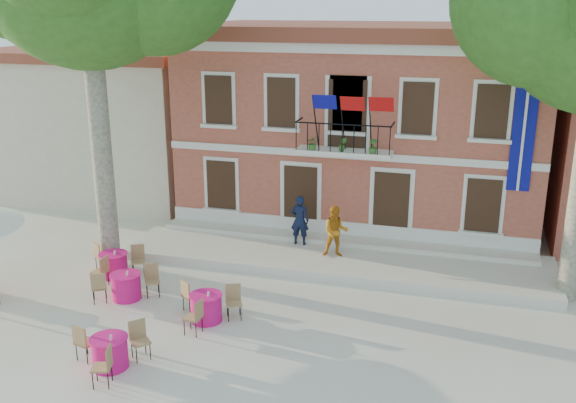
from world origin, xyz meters
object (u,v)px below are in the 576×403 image
at_px(pedestrian_navy, 300,220).
at_px(cafe_table_4, 206,306).
at_px(cafe_table_0, 126,285).
at_px(pedestrian_orange, 336,231).
at_px(cafe_table_1, 110,351).
at_px(cafe_table_3, 114,264).

bearing_deg(pedestrian_navy, cafe_table_4, 77.24).
xyz_separation_m(cafe_table_0, cafe_table_4, (2.77, -0.63, 0.01)).
bearing_deg(pedestrian_orange, cafe_table_1, -129.48).
bearing_deg(cafe_table_4, pedestrian_orange, 62.11).
height_order(cafe_table_1, cafe_table_3, same).
bearing_deg(cafe_table_4, cafe_table_1, -114.67).
bearing_deg(cafe_table_3, pedestrian_orange, 23.71).
distance_m(cafe_table_1, cafe_table_4, 3.06).
bearing_deg(cafe_table_1, cafe_table_4, 65.33).
relative_size(pedestrian_navy, cafe_table_4, 0.93).
xyz_separation_m(pedestrian_navy, pedestrian_orange, (1.40, -0.74, -0.01)).
bearing_deg(pedestrian_orange, cafe_table_4, -130.64).
xyz_separation_m(pedestrian_navy, cafe_table_3, (-5.09, -3.59, -0.74)).
bearing_deg(pedestrian_navy, cafe_table_0, 50.38).
bearing_deg(pedestrian_navy, pedestrian_orange, 151.02).
xyz_separation_m(pedestrian_orange, cafe_table_1, (-3.82, -7.59, -0.72)).
height_order(cafe_table_0, cafe_table_3, same).
bearing_deg(cafe_table_0, cafe_table_3, 131.78).
distance_m(cafe_table_0, cafe_table_4, 2.84).
height_order(cafe_table_0, cafe_table_4, same).
bearing_deg(pedestrian_navy, cafe_table_1, 72.67).
distance_m(pedestrian_navy, cafe_table_3, 6.28).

